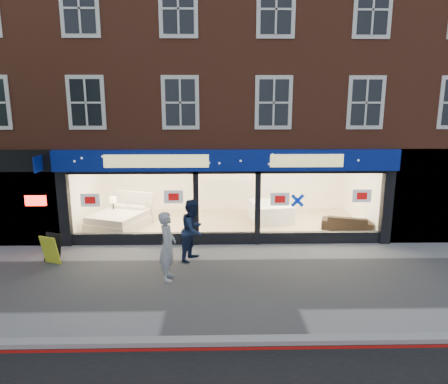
{
  "coord_description": "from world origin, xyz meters",
  "views": [
    {
      "loc": [
        -0.39,
        -10.13,
        4.72
      ],
      "look_at": [
        -0.11,
        2.5,
        1.97
      ],
      "focal_mm": 32.0,
      "sensor_mm": 36.0,
      "label": 1
    }
  ],
  "objects_px": {
    "sofa": "(347,223)",
    "pedestrian_blue": "(193,230)",
    "a_board": "(52,249)",
    "display_bed": "(120,219)",
    "pedestrian_grey": "(167,246)",
    "mattress_stack": "(270,212)"
  },
  "relations": [
    {
      "from": "sofa",
      "to": "pedestrian_blue",
      "type": "height_order",
      "value": "pedestrian_blue"
    },
    {
      "from": "a_board",
      "to": "pedestrian_blue",
      "type": "relative_size",
      "value": 0.48
    },
    {
      "from": "display_bed",
      "to": "pedestrian_grey",
      "type": "relative_size",
      "value": 1.39
    },
    {
      "from": "mattress_stack",
      "to": "sofa",
      "type": "xyz_separation_m",
      "value": [
        2.74,
        -1.35,
        -0.09
      ]
    },
    {
      "from": "mattress_stack",
      "to": "pedestrian_blue",
      "type": "bearing_deg",
      "value": -126.64
    },
    {
      "from": "pedestrian_blue",
      "to": "display_bed",
      "type": "bearing_deg",
      "value": 68.57
    },
    {
      "from": "pedestrian_grey",
      "to": "pedestrian_blue",
      "type": "distance_m",
      "value": 1.54
    },
    {
      "from": "sofa",
      "to": "pedestrian_grey",
      "type": "xyz_separation_m",
      "value": [
        -6.31,
        -4.03,
        0.59
      ]
    },
    {
      "from": "pedestrian_grey",
      "to": "sofa",
      "type": "bearing_deg",
      "value": -56.35
    },
    {
      "from": "mattress_stack",
      "to": "pedestrian_blue",
      "type": "relative_size",
      "value": 1.05
    },
    {
      "from": "a_board",
      "to": "pedestrian_blue",
      "type": "bearing_deg",
      "value": 25.05
    },
    {
      "from": "pedestrian_blue",
      "to": "pedestrian_grey",
      "type": "bearing_deg",
      "value": -179.05
    },
    {
      "from": "display_bed",
      "to": "a_board",
      "type": "relative_size",
      "value": 2.92
    },
    {
      "from": "display_bed",
      "to": "pedestrian_blue",
      "type": "relative_size",
      "value": 1.39
    },
    {
      "from": "sofa",
      "to": "pedestrian_blue",
      "type": "xyz_separation_m",
      "value": [
        -5.69,
        -2.61,
        0.59
      ]
    },
    {
      "from": "a_board",
      "to": "pedestrian_grey",
      "type": "relative_size",
      "value": 0.48
    },
    {
      "from": "display_bed",
      "to": "pedestrian_blue",
      "type": "bearing_deg",
      "value": -25.4
    },
    {
      "from": "mattress_stack",
      "to": "pedestrian_blue",
      "type": "height_order",
      "value": "pedestrian_blue"
    },
    {
      "from": "pedestrian_grey",
      "to": "pedestrian_blue",
      "type": "bearing_deg",
      "value": -22.65
    },
    {
      "from": "sofa",
      "to": "a_board",
      "type": "distance_m",
      "value": 10.36
    },
    {
      "from": "sofa",
      "to": "a_board",
      "type": "bearing_deg",
      "value": 35.12
    },
    {
      "from": "sofa",
      "to": "a_board",
      "type": "relative_size",
      "value": 2.04
    }
  ]
}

